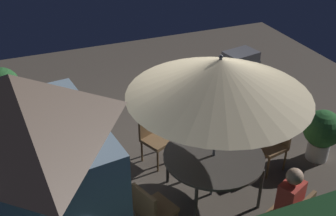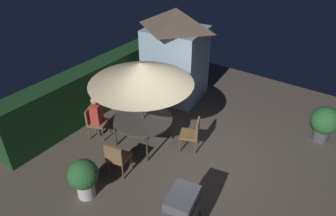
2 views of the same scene
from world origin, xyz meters
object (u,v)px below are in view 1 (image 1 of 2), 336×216
at_px(bbq_grill, 240,67).
at_px(chair_near_shed, 293,216).
at_px(patio_umbrella, 219,77).
at_px(patio_table, 214,158).
at_px(person_in_red, 290,198).
at_px(garden_shed, 35,196).
at_px(potted_plant_by_grill, 2,88).
at_px(chair_toward_house, 152,208).
at_px(chair_far_side, 274,142).
at_px(potted_plant_by_shed, 322,132).
at_px(chair_toward_hedge, 154,135).

relative_size(bbq_grill, chair_near_shed, 1.33).
xyz_separation_m(bbq_grill, chair_near_shed, (1.33, 3.70, -0.33)).
bearing_deg(patio_umbrella, patio_table, 90.00).
distance_m(chair_near_shed, person_in_red, 0.28).
height_order(garden_shed, potted_plant_by_grill, garden_shed).
bearing_deg(bbq_grill, chair_toward_house, 43.43).
xyz_separation_m(patio_table, chair_far_side, (-1.28, -0.25, -0.21)).
relative_size(patio_table, chair_toward_house, 1.70).
distance_m(patio_table, potted_plant_by_shed, 2.20).
bearing_deg(potted_plant_by_shed, chair_toward_house, 9.88).
distance_m(patio_table, chair_toward_hedge, 1.32).
distance_m(patio_umbrella, chair_toward_hedge, 2.04).
relative_size(garden_shed, chair_far_side, 3.27).
relative_size(chair_far_side, chair_toward_hedge, 1.00).
relative_size(chair_near_shed, chair_toward_house, 1.00).
bearing_deg(chair_far_side, bbq_grill, -105.12).
relative_size(chair_toward_hedge, potted_plant_by_shed, 0.94).
relative_size(patio_table, chair_toward_hedge, 1.70).
bearing_deg(patio_umbrella, potted_plant_by_grill, -53.30).
bearing_deg(bbq_grill, garden_shed, 35.53).
bearing_deg(chair_toward_house, garden_shed, 12.05).
xyz_separation_m(patio_umbrella, bbq_grill, (-1.87, -2.42, -1.24)).
xyz_separation_m(chair_toward_hedge, potted_plant_by_shed, (-2.70, 1.05, 0.04)).
distance_m(potted_plant_by_shed, person_in_red, 2.16).
distance_m(bbq_grill, potted_plant_by_grill, 4.97).
bearing_deg(garden_shed, chair_near_shed, 170.34).
relative_size(potted_plant_by_shed, potted_plant_by_grill, 0.94).
bearing_deg(garden_shed, chair_far_side, -165.52).
bearing_deg(potted_plant_by_shed, patio_umbrella, 3.61).
bearing_deg(person_in_red, bbq_grill, -110.67).
xyz_separation_m(chair_toward_house, person_in_red, (-1.66, 0.75, 0.26)).
relative_size(potted_plant_by_shed, person_in_red, 0.76).
bearing_deg(potted_plant_by_shed, potted_plant_by_grill, -36.33).
relative_size(patio_table, potted_plant_by_shed, 1.59).
xyz_separation_m(patio_umbrella, potted_plant_by_shed, (-2.19, -0.14, -1.53)).
relative_size(patio_umbrella, potted_plant_by_shed, 2.68).
relative_size(chair_toward_house, potted_plant_by_grill, 0.89).
bearing_deg(person_in_red, chair_toward_house, -24.26).
distance_m(garden_shed, person_in_red, 3.18).
xyz_separation_m(patio_table, bbq_grill, (-1.87, -2.42, 0.12)).
bearing_deg(patio_table, potted_plant_by_shed, -176.39).
bearing_deg(chair_toward_house, potted_plant_by_shed, -170.12).
distance_m(patio_umbrella, person_in_red, 1.84).
relative_size(patio_umbrella, potted_plant_by_grill, 2.52).
distance_m(bbq_grill, potted_plant_by_shed, 2.32).
xyz_separation_m(chair_far_side, person_in_red, (0.78, 1.44, 0.26)).
distance_m(chair_near_shed, chair_far_side, 1.69).
relative_size(bbq_grill, potted_plant_by_shed, 1.25).
distance_m(chair_near_shed, potted_plant_by_grill, 6.17).
relative_size(patio_umbrella, chair_far_side, 2.85).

